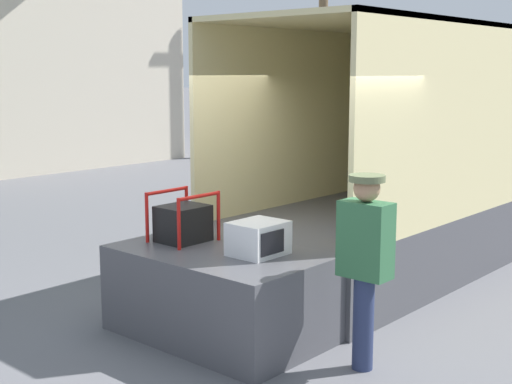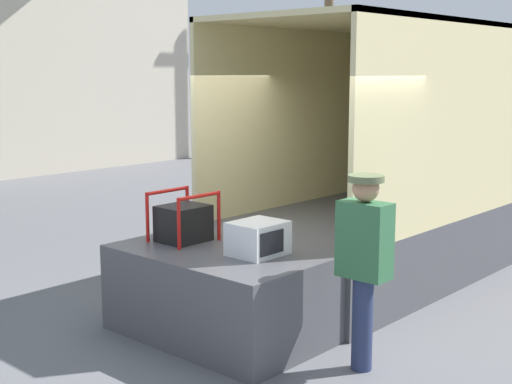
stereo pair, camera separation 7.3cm
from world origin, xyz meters
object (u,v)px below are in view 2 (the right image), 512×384
microwave (258,238)px  portable_generator (185,222)px  worker_person (364,252)px  utility_pole (329,10)px  box_truck (437,190)px

microwave → portable_generator: 0.93m
portable_generator → worker_person: size_ratio=0.34×
worker_person → utility_pole: 16.67m
utility_pole → box_truck: bearing=-136.5°
box_truck → microwave: bearing=-174.8°
worker_person → box_truck: bearing=19.9°
portable_generator → utility_pole: (13.17, 7.92, 3.34)m
portable_generator → worker_person: 2.02m
box_truck → worker_person: 4.32m
box_truck → portable_generator: (-4.26, 0.54, 0.14)m
portable_generator → microwave: bearing=-85.3°
microwave → worker_person: 1.09m
portable_generator → worker_person: worker_person is taller
portable_generator → box_truck: bearing=-7.2°
box_truck → utility_pole: bearing=43.5°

